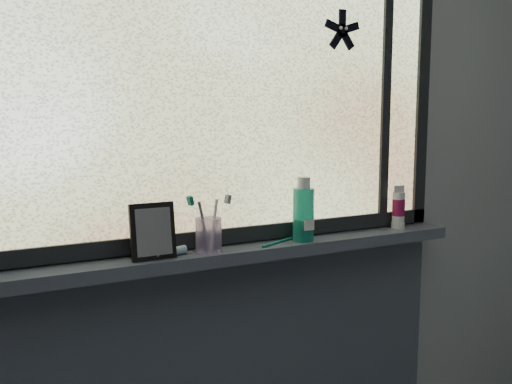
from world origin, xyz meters
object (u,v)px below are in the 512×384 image
(mouthwash_bottle, at_px, (303,209))
(toothbrush_cup, at_px, (209,235))
(vanity_mirror, at_px, (153,231))
(cream_tube, at_px, (399,205))

(mouthwash_bottle, bearing_deg, toothbrush_cup, 179.68)
(vanity_mirror, distance_m, mouthwash_bottle, 0.52)
(cream_tube, bearing_deg, mouthwash_bottle, -177.17)
(vanity_mirror, distance_m, cream_tube, 0.94)
(toothbrush_cup, bearing_deg, vanity_mirror, -178.42)
(vanity_mirror, height_order, cream_tube, vanity_mirror)
(cream_tube, bearing_deg, toothbrush_cup, -178.57)
(toothbrush_cup, bearing_deg, cream_tube, 1.43)
(toothbrush_cup, height_order, cream_tube, cream_tube)
(toothbrush_cup, relative_size, mouthwash_bottle, 0.60)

